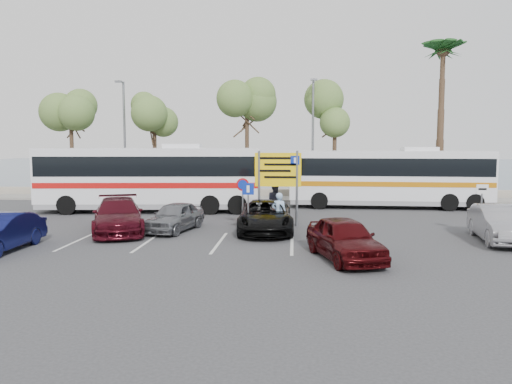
# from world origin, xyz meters

# --- Properties ---
(ground) EXTENTS (120.00, 120.00, 0.00)m
(ground) POSITION_xyz_m (0.00, 0.00, 0.00)
(ground) COLOR #313134
(ground) RESTS_ON ground
(kerb_strip) EXTENTS (44.00, 2.40, 0.15)m
(kerb_strip) POSITION_xyz_m (0.00, 14.00, 0.07)
(kerb_strip) COLOR gray
(kerb_strip) RESTS_ON ground
(seawall) EXTENTS (48.00, 0.80, 0.60)m
(seawall) POSITION_xyz_m (0.00, 16.00, 0.30)
(seawall) COLOR #9F927F
(seawall) RESTS_ON ground
(sea) EXTENTS (140.00, 140.00, 0.00)m
(sea) POSITION_xyz_m (0.00, 60.00, 0.01)
(sea) COLOR #455C6E
(sea) RESTS_ON ground
(tree_far_left) EXTENTS (3.20, 3.20, 7.60)m
(tree_far_left) POSITION_xyz_m (-14.00, 14.00, 6.33)
(tree_far_left) COLOR #382619
(tree_far_left) RESTS_ON kerb_strip
(tree_left) EXTENTS (3.20, 3.20, 7.20)m
(tree_left) POSITION_xyz_m (-8.00, 14.00, 6.00)
(tree_left) COLOR #382619
(tree_left) RESTS_ON kerb_strip
(tree_mid) EXTENTS (3.20, 3.20, 8.00)m
(tree_mid) POSITION_xyz_m (-1.50, 14.00, 6.65)
(tree_mid) COLOR #382619
(tree_mid) RESTS_ON kerb_strip
(tree_right) EXTENTS (3.20, 3.20, 7.40)m
(tree_right) POSITION_xyz_m (4.50, 14.00, 6.17)
(tree_right) COLOR #382619
(tree_right) RESTS_ON kerb_strip
(palm_tree) EXTENTS (4.80, 4.80, 11.20)m
(palm_tree) POSITION_xyz_m (11.50, 14.00, 9.87)
(palm_tree) COLOR #382619
(palm_tree) RESTS_ON kerb_strip
(street_lamp_left) EXTENTS (0.45, 1.15, 8.01)m
(street_lamp_left) POSITION_xyz_m (-10.00, 13.52, 4.60)
(street_lamp_left) COLOR slate
(street_lamp_left) RESTS_ON kerb_strip
(street_lamp_right) EXTENTS (0.45, 1.15, 8.01)m
(street_lamp_right) POSITION_xyz_m (3.00, 13.52, 4.60)
(street_lamp_right) COLOR slate
(street_lamp_right) RESTS_ON kerb_strip
(direction_sign) EXTENTS (2.20, 0.12, 3.60)m
(direction_sign) POSITION_xyz_m (1.00, 3.20, 2.43)
(direction_sign) COLOR slate
(direction_sign) RESTS_ON ground
(sign_no_stop) EXTENTS (0.60, 0.08, 2.35)m
(sign_no_stop) POSITION_xyz_m (-0.60, 2.38, 1.58)
(sign_no_stop) COLOR slate
(sign_no_stop) RESTS_ON ground
(sign_parking) EXTENTS (0.50, 0.07, 2.25)m
(sign_parking) POSITION_xyz_m (-0.20, 0.79, 1.47)
(sign_parking) COLOR slate
(sign_parking) RESTS_ON ground
(sign_taxi) EXTENTS (0.50, 0.07, 2.20)m
(sign_taxi) POSITION_xyz_m (9.80, 1.49, 1.42)
(sign_taxi) COLOR slate
(sign_taxi) RESTS_ON ground
(lane_markings) EXTENTS (12.02, 4.20, 0.01)m
(lane_markings) POSITION_xyz_m (-1.14, -1.00, 0.00)
(lane_markings) COLOR silver
(lane_markings) RESTS_ON ground
(coach_bus_left) EXTENTS (12.77, 3.82, 3.92)m
(coach_bus_left) POSITION_xyz_m (-6.50, 7.69, 1.82)
(coach_bus_left) COLOR white
(coach_bus_left) RESTS_ON ground
(coach_bus_right) EXTENTS (12.02, 2.97, 3.72)m
(coach_bus_right) POSITION_xyz_m (7.50, 10.50, 1.73)
(coach_bus_right) COLOR white
(coach_bus_right) RESTS_ON ground
(car_silver_a) EXTENTS (2.37, 4.08, 1.31)m
(car_silver_a) POSITION_xyz_m (-3.60, 1.50, 0.65)
(car_silver_a) COLOR slate
(car_silver_a) RESTS_ON ground
(car_maroon) EXTENTS (3.76, 5.62, 1.51)m
(car_maroon) POSITION_xyz_m (-6.00, 0.92, 0.76)
(car_maroon) COLOR #450B15
(car_maroon) RESTS_ON ground
(car_red) EXTENTS (2.81, 4.54, 1.44)m
(car_red) POSITION_xyz_m (3.50, -3.50, 0.72)
(car_red) COLOR #40090B
(car_red) RESTS_ON ground
(suv_black) EXTENTS (2.63, 5.22, 1.42)m
(suv_black) POSITION_xyz_m (0.50, 1.50, 0.71)
(suv_black) COLOR black
(suv_black) RESTS_ON ground
(car_silver_b) EXTENTS (2.04, 4.60, 1.47)m
(car_silver_b) POSITION_xyz_m (10.00, 0.05, 0.73)
(car_silver_b) COLOR gray
(car_silver_b) RESTS_ON ground
(pedestrian_near) EXTENTS (0.67, 0.46, 1.79)m
(pedestrian_near) POSITION_xyz_m (1.11, 1.45, 0.89)
(pedestrian_near) COLOR #9BBEE2
(pedestrian_near) RESTS_ON ground
(pedestrian_far) EXTENTS (1.14, 1.17, 1.90)m
(pedestrian_far) POSITION_xyz_m (0.79, 5.30, 0.95)
(pedestrian_far) COLOR #303248
(pedestrian_far) RESTS_ON ground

